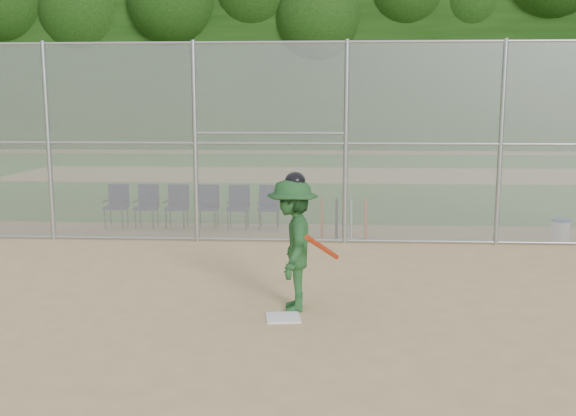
# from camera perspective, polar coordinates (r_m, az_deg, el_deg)

# --- Properties ---
(ground) EXTENTS (100.00, 100.00, 0.00)m
(ground) POSITION_cam_1_polar(r_m,az_deg,el_deg) (8.19, -1.02, -10.40)
(ground) COLOR tan
(ground) RESTS_ON ground
(grass_strip) EXTENTS (100.00, 100.00, 0.00)m
(grass_strip) POSITION_cam_1_polar(r_m,az_deg,el_deg) (25.85, 1.97, 2.99)
(grass_strip) COLOR #2D681F
(grass_strip) RESTS_ON ground
(dirt_patch_far) EXTENTS (24.00, 24.00, 0.00)m
(dirt_patch_far) POSITION_cam_1_polar(r_m,az_deg,el_deg) (25.85, 1.97, 3.00)
(dirt_patch_far) COLOR tan
(dirt_patch_far) RESTS_ON ground
(backstop_fence) EXTENTS (16.09, 0.09, 4.00)m
(backstop_fence) POSITION_cam_1_polar(r_m,az_deg,el_deg) (12.73, 0.65, 6.08)
(backstop_fence) COLOR gray
(backstop_fence) RESTS_ON ground
(treeline) EXTENTS (81.00, 60.00, 11.00)m
(treeline) POSITION_cam_1_polar(r_m,az_deg,el_deg) (27.85, 2.13, 14.74)
(treeline) COLOR black
(treeline) RESTS_ON ground
(home_plate) EXTENTS (0.48, 0.48, 0.02)m
(home_plate) POSITION_cam_1_polar(r_m,az_deg,el_deg) (8.45, -0.43, -9.71)
(home_plate) COLOR silver
(home_plate) RESTS_ON ground
(batter_at_plate) EXTENTS (0.97, 1.34, 1.87)m
(batter_at_plate) POSITION_cam_1_polar(r_m,az_deg,el_deg) (8.58, 0.41, -3.20)
(batter_at_plate) COLOR #1C4820
(batter_at_plate) RESTS_ON ground
(water_cooler) EXTENTS (0.38, 0.38, 0.48)m
(water_cooler) POSITION_cam_1_polar(r_m,az_deg,el_deg) (14.11, 23.07, -1.83)
(water_cooler) COLOR white
(water_cooler) RESTS_ON ground
(spare_bats) EXTENTS (0.96, 0.33, 0.84)m
(spare_bats) POSITION_cam_1_polar(r_m,az_deg,el_deg) (13.31, 4.98, -0.99)
(spare_bats) COLOR #D84C14
(spare_bats) RESTS_ON ground
(chair_0) EXTENTS (0.54, 0.52, 0.96)m
(chair_0) POSITION_cam_1_polar(r_m,az_deg,el_deg) (15.07, -15.04, 0.16)
(chair_0) COLOR #10163E
(chair_0) RESTS_ON ground
(chair_1) EXTENTS (0.54, 0.52, 0.96)m
(chair_1) POSITION_cam_1_polar(r_m,az_deg,el_deg) (14.87, -12.49, 0.14)
(chair_1) COLOR #10163E
(chair_1) RESTS_ON ground
(chair_2) EXTENTS (0.54, 0.52, 0.96)m
(chair_2) POSITION_cam_1_polar(r_m,az_deg,el_deg) (14.70, -9.87, 0.11)
(chair_2) COLOR #10163E
(chair_2) RESTS_ON ground
(chair_3) EXTENTS (0.54, 0.52, 0.96)m
(chair_3) POSITION_cam_1_polar(r_m,az_deg,el_deg) (14.55, -7.19, 0.09)
(chair_3) COLOR #10163E
(chair_3) RESTS_ON ground
(chair_4) EXTENTS (0.54, 0.52, 0.96)m
(chair_4) POSITION_cam_1_polar(r_m,az_deg,el_deg) (14.44, -4.47, 0.06)
(chair_4) COLOR #10163E
(chair_4) RESTS_ON ground
(chair_5) EXTENTS (0.54, 0.52, 0.96)m
(chair_5) POSITION_cam_1_polar(r_m,az_deg,el_deg) (14.37, -1.71, 0.04)
(chair_5) COLOR #10163E
(chair_5) RESTS_ON ground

